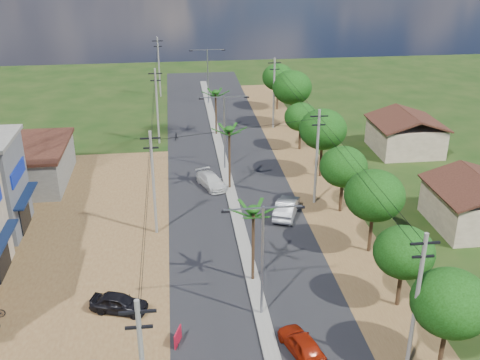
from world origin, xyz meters
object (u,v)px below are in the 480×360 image
(car_red_near, at_px, (301,344))
(car_white_far, at_px, (211,181))
(car_parked_dark, at_px, (119,303))
(car_silver_mid, at_px, (287,208))
(roadside_sign, at_px, (178,337))

(car_red_near, bearing_deg, car_white_far, -98.86)
(car_white_far, bearing_deg, car_parked_dark, -132.07)
(car_red_near, xyz_separation_m, car_parked_dark, (-11.10, 5.36, -0.00))
(car_silver_mid, relative_size, car_white_far, 1.08)
(roadside_sign, bearing_deg, car_red_near, 5.99)
(car_silver_mid, relative_size, roadside_sign, 3.97)
(car_parked_dark, bearing_deg, car_white_far, -3.57)
(car_red_near, xyz_separation_m, roadside_sign, (-7.31, 1.66, -0.14))
(car_red_near, relative_size, car_silver_mid, 0.80)
(car_red_near, bearing_deg, roadside_sign, -29.94)
(car_red_near, height_order, car_parked_dark, car_red_near)
(car_silver_mid, distance_m, car_white_far, 9.27)
(car_silver_mid, xyz_separation_m, car_white_far, (-6.18, 6.91, -0.14))
(car_red_near, height_order, roadside_sign, car_red_near)
(car_white_far, height_order, car_parked_dark, car_parked_dark)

